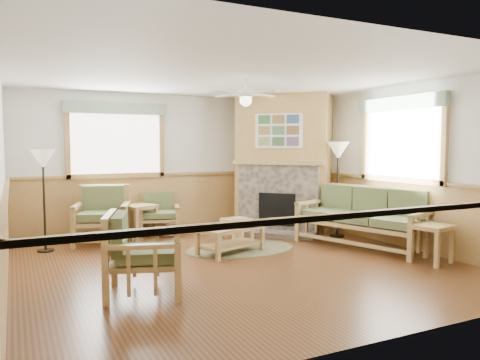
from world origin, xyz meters
name	(u,v)px	position (x,y,z in m)	size (l,w,h in m)	color
floor	(236,263)	(0.00, 0.00, -0.01)	(6.00, 6.00, 0.01)	#543017
ceiling	(236,75)	(0.00, 0.00, 2.70)	(6.00, 6.00, 0.01)	white
wall_back	(172,163)	(0.00, 3.00, 1.35)	(6.00, 0.02, 2.70)	silver
wall_front	(387,187)	(0.00, -3.00, 1.35)	(6.00, 0.02, 2.70)	silver
wall_left	(1,177)	(-3.00, 0.00, 1.35)	(0.02, 6.00, 2.70)	silver
wall_right	(394,166)	(3.00, 0.00, 1.35)	(0.02, 6.00, 2.70)	silver
wainscot	(236,226)	(0.00, 0.00, 0.55)	(6.00, 6.00, 1.10)	#AA8245
fireplace	(284,163)	(2.05, 2.05, 1.35)	(2.20, 2.20, 2.70)	#AA8245
window_back	(116,101)	(-1.10, 2.96, 2.53)	(1.90, 0.16, 1.50)	white
window_right	(403,95)	(2.96, -0.20, 2.53)	(0.16, 1.90, 1.50)	white
ceiling_fan	(246,81)	(0.30, 0.30, 2.66)	(1.24, 1.24, 0.36)	white
sofa	(362,217)	(2.38, 0.07, 0.50)	(0.89, 2.17, 1.00)	#A4844C
armchair_back_left	(102,215)	(-1.52, 2.24, 0.50)	(0.89, 0.89, 1.00)	#A4844C
armchair_back_right	(160,214)	(-0.40, 2.55, 0.40)	(0.72, 0.72, 0.81)	#A4844C
armchair_left	(144,253)	(-1.55, -0.77, 0.47)	(0.84, 0.84, 0.94)	#A4844C
coffee_table	(231,240)	(0.19, 0.60, 0.22)	(1.08, 0.54, 0.43)	#A4844C
end_table_chairs	(139,221)	(-0.79, 2.55, 0.30)	(0.54, 0.52, 0.60)	#A4844C
end_table_sofa	(431,244)	(2.55, -1.23, 0.28)	(0.50, 0.48, 0.56)	#A4844C
footstool	(237,229)	(0.72, 1.47, 0.20)	(0.45, 0.45, 0.39)	#A4844C
braided_rug	(240,249)	(0.45, 0.79, 0.01)	(1.85, 1.85, 0.01)	brown
floor_lamp_left	(44,201)	(-2.45, 2.02, 0.82)	(0.38, 0.38, 1.65)	black
floor_lamp_right	(338,189)	(2.55, 0.96, 0.89)	(0.41, 0.41, 1.78)	black
book_red	(241,224)	(0.34, 0.55, 0.46)	(0.22, 0.30, 0.03)	maroon
book_dark	(220,225)	(0.04, 0.67, 0.46)	(0.20, 0.27, 0.03)	#272821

